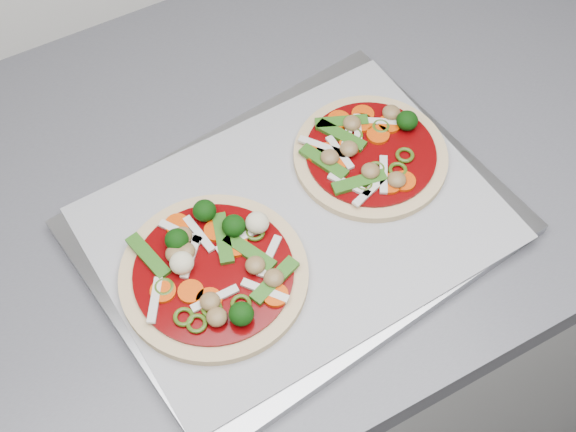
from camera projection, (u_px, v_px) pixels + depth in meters
base_cabinet at (327, 318)px, 1.30m from camera, size 3.60×0.60×0.86m
countertop at (343, 146)px, 0.92m from camera, size 3.60×0.60×0.04m
baking_tray at (296, 227)px, 0.83m from camera, size 0.45×0.36×0.01m
parchment at (296, 223)px, 0.82m from camera, size 0.41×0.31×0.00m
pizza_left at (214, 270)px, 0.78m from camera, size 0.20×0.20×0.03m
pizza_right at (369, 153)px, 0.86m from camera, size 0.21×0.21×0.03m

